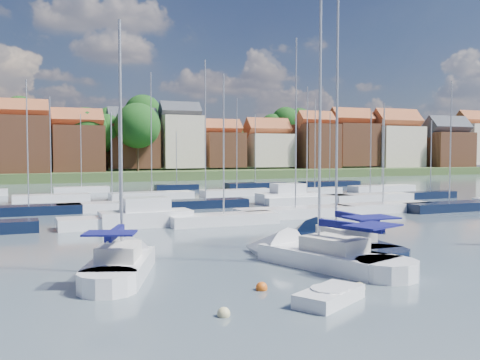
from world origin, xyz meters
name	(u,v)px	position (x,y,z in m)	size (l,w,h in m)	color
ground	(153,202)	(0.00, 40.00, 0.00)	(260.00, 260.00, 0.00)	#42505A
sailboat_left	(124,264)	(-9.81, 4.78, 0.37)	(5.60, 9.65, 12.85)	white
sailboat_centre	(307,256)	(-0.62, 3.19, 0.36)	(6.36, 11.33, 14.95)	white
sailboat_navy	(328,243)	(2.52, 6.20, 0.36)	(3.12, 11.45, 15.84)	black
tender	(329,296)	(-3.60, -3.67, 0.26)	(3.46, 2.82, 0.68)	white
buoy_b	(224,316)	(-7.91, -3.66, 0.00)	(0.46, 0.46, 0.46)	beige
buoy_c	(262,290)	(-5.17, -0.94, 0.00)	(0.50, 0.50, 0.50)	#D85914
buoy_d	(359,290)	(-1.44, -2.56, 0.00)	(0.49, 0.49, 0.49)	beige
buoy_e	(348,244)	(4.64, 7.18, 0.00)	(0.52, 0.52, 0.52)	#D85914
marina_field	(180,201)	(1.91, 35.15, 0.43)	(79.62, 41.41, 15.93)	white
far_shore_town	(82,156)	(2.23, 132.67, 4.61)	(212.46, 90.00, 22.27)	#3F5A2D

